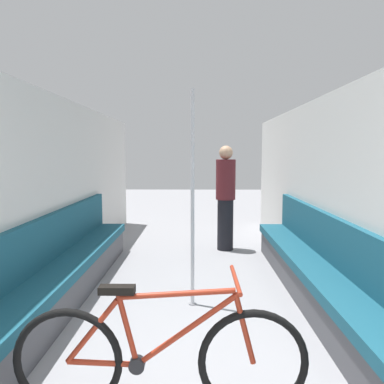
{
  "coord_description": "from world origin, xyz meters",
  "views": [
    {
      "loc": [
        0.07,
        -0.42,
        1.49
      ],
      "look_at": [
        0.03,
        2.79,
        1.16
      ],
      "focal_mm": 35.0,
      "sensor_mm": 36.0,
      "label": 1
    }
  ],
  "objects_px": {
    "bench_seat_row_left": "(45,290)",
    "passenger_standing": "(226,197)",
    "bicycle": "(160,358)",
    "bench_seat_row_right": "(333,291)",
    "grab_pole_near": "(193,202)"
  },
  "relations": [
    {
      "from": "bench_seat_row_left",
      "to": "passenger_standing",
      "type": "xyz_separation_m",
      "value": [
        1.78,
        2.54,
        0.54
      ]
    },
    {
      "from": "bicycle",
      "to": "passenger_standing",
      "type": "relative_size",
      "value": 1.04
    },
    {
      "from": "bench_seat_row_right",
      "to": "bicycle",
      "type": "relative_size",
      "value": 2.9
    },
    {
      "from": "bench_seat_row_right",
      "to": "bicycle",
      "type": "height_order",
      "value": "bench_seat_row_right"
    },
    {
      "from": "bicycle",
      "to": "passenger_standing",
      "type": "bearing_deg",
      "value": 96.56
    },
    {
      "from": "bench_seat_row_left",
      "to": "bicycle",
      "type": "height_order",
      "value": "bench_seat_row_left"
    },
    {
      "from": "bench_seat_row_left",
      "to": "bicycle",
      "type": "xyz_separation_m",
      "value": [
        1.13,
        -1.17,
        0.05
      ]
    },
    {
      "from": "grab_pole_near",
      "to": "passenger_standing",
      "type": "height_order",
      "value": "grab_pole_near"
    },
    {
      "from": "bench_seat_row_right",
      "to": "bicycle",
      "type": "bearing_deg",
      "value": -140.16
    },
    {
      "from": "bench_seat_row_right",
      "to": "grab_pole_near",
      "type": "bearing_deg",
      "value": 161.75
    },
    {
      "from": "bench_seat_row_left",
      "to": "grab_pole_near",
      "type": "bearing_deg",
      "value": 17.43
    },
    {
      "from": "bench_seat_row_left",
      "to": "passenger_standing",
      "type": "distance_m",
      "value": 3.15
    },
    {
      "from": "bench_seat_row_left",
      "to": "passenger_standing",
      "type": "bearing_deg",
      "value": 55.0
    },
    {
      "from": "bench_seat_row_left",
      "to": "bench_seat_row_right",
      "type": "distance_m",
      "value": 2.53
    },
    {
      "from": "bicycle",
      "to": "passenger_standing",
      "type": "xyz_separation_m",
      "value": [
        0.65,
        3.71,
        0.49
      ]
    }
  ]
}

